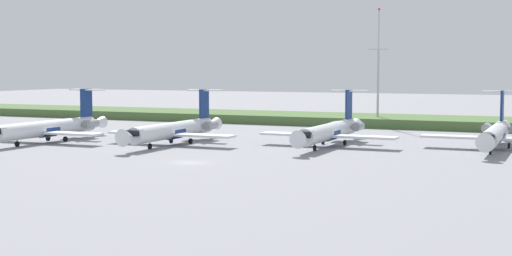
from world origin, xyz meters
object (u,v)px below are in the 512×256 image
Objects in this scene: regional_jet_second at (50,128)px; regional_jet_fourth at (331,131)px; antenna_mast at (378,78)px; regional_jet_fifth at (496,133)px; regional_jet_third at (175,129)px.

regional_jet_fourth is (46.50, 13.80, 0.00)m from regional_jet_second.
antenna_mast is (-2.96, 43.37, 8.21)m from regional_jet_fourth.
regional_jet_fifth is at bearing -52.74° from antenna_mast.
regional_jet_fifth is at bearing 15.85° from regional_jet_third.
regional_jet_fourth is 1.19× the size of antenna_mast.
antenna_mast is at bearing 52.71° from regional_jet_second.
regional_jet_fourth is at bearing 18.19° from regional_jet_third.
regional_jet_fifth is at bearing 15.47° from regional_jet_second.
regional_jet_fifth is (50.12, 14.23, 0.00)m from regional_jet_third.
regional_jet_second is at bearing -127.29° from antenna_mast.
antenna_mast is (21.77, 51.50, 8.21)m from regional_jet_third.
regional_jet_fourth is (24.73, 8.13, 0.00)m from regional_jet_third.
regional_jet_third is 1.00× the size of regional_jet_fourth.
regional_jet_second is at bearing -164.53° from regional_jet_fifth.
regional_jet_third and regional_jet_fifth have the same top height.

